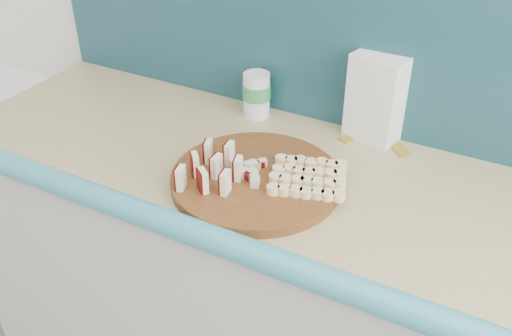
{
  "coord_description": "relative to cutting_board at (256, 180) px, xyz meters",
  "views": [
    {
      "loc": [
        0.38,
        0.45,
        1.69
      ],
      "look_at": [
        -0.13,
        1.42,
        0.95
      ],
      "focal_mm": 40.0,
      "sensor_mm": 36.0,
      "label": 1
    }
  ],
  "objects": [
    {
      "name": "backsplash",
      "position": [
        0.23,
        0.37,
        0.24
      ],
      "size": [
        2.2,
        0.02,
        0.5
      ],
      "primitive_type": "cube",
      "color": "teal",
      "rests_on": "kitchen_counter"
    },
    {
      "name": "banana_peel",
      "position": [
        0.18,
        0.35,
        -0.01
      ],
      "size": [
        0.2,
        0.16,
        0.01
      ],
      "rotation": [
        0.0,
        0.0,
        0.09
      ],
      "color": "gold",
      "rests_on": "kitchen_counter"
    },
    {
      "name": "cutting_board",
      "position": [
        0.0,
        0.0,
        0.0
      ],
      "size": [
        0.5,
        0.5,
        0.02
      ],
      "primitive_type": "cylinder",
      "rotation": [
        0.0,
        0.0,
        0.32
      ],
      "color": "#44240E",
      "rests_on": "kitchen_counter"
    },
    {
      "name": "kitchen_counter",
      "position": [
        0.23,
        0.08,
        -0.47
      ],
      "size": [
        2.2,
        0.63,
        0.91
      ],
      "color": "beige",
      "rests_on": "ground"
    },
    {
      "name": "apple_wedges",
      "position": [
        -0.08,
        -0.06,
        0.04
      ],
      "size": [
        0.13,
        0.18,
        0.05
      ],
      "color": "#F4E7C3",
      "rests_on": "cutting_board"
    },
    {
      "name": "apple_chunks",
      "position": [
        -0.02,
        -0.01,
        0.02
      ],
      "size": [
        0.06,
        0.07,
        0.02
      ],
      "color": "beige",
      "rests_on": "cutting_board"
    },
    {
      "name": "flour_bag",
      "position": [
        0.17,
        0.34,
        0.1
      ],
      "size": [
        0.15,
        0.12,
        0.23
      ],
      "primitive_type": "cube",
      "rotation": [
        0.0,
        0.0,
        -0.21
      ],
      "color": "white",
      "rests_on": "kitchen_counter"
    },
    {
      "name": "banana_slices",
      "position": [
        0.12,
        0.04,
        0.02
      ],
      "size": [
        0.2,
        0.19,
        0.02
      ],
      "color": "#F7DB96",
      "rests_on": "cutting_board"
    },
    {
      "name": "canister",
      "position": [
        -0.16,
        0.3,
        0.05
      ],
      "size": [
        0.08,
        0.08,
        0.13
      ],
      "rotation": [
        0.0,
        0.0,
        -0.32
      ],
      "color": "white",
      "rests_on": "kitchen_counter"
    }
  ]
}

